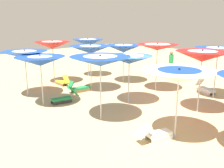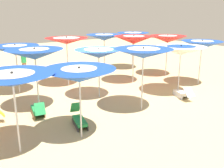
% 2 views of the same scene
% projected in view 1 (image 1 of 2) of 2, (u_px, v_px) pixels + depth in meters
% --- Properties ---
extents(ground, '(40.85, 40.85, 0.04)m').
position_uv_depth(ground, '(137.00, 101.00, 11.56)').
color(ground, '#D1B57F').
extents(beach_umbrella_1, '(2.09, 2.09, 2.47)m').
position_uv_depth(beach_umbrella_1, '(218.00, 51.00, 11.43)').
color(beach_umbrella_1, silver).
rests_on(beach_umbrella_1, ground).
extents(beach_umbrella_2, '(2.13, 2.13, 2.50)m').
position_uv_depth(beach_umbrella_2, '(157.00, 47.00, 12.72)').
color(beach_umbrella_2, silver).
rests_on(beach_umbrella_2, ground).
extents(beach_umbrella_3, '(2.11, 2.11, 2.29)m').
position_uv_depth(beach_umbrella_3, '(124.00, 49.00, 14.56)').
color(beach_umbrella_3, silver).
rests_on(beach_umbrella_3, ground).
extents(beach_umbrella_4, '(2.01, 2.01, 2.49)m').
position_uv_depth(beach_umbrella_4, '(88.00, 42.00, 16.11)').
color(beach_umbrella_4, silver).
rests_on(beach_umbrella_4, ground).
extents(beach_umbrella_6, '(2.05, 2.05, 2.54)m').
position_uv_depth(beach_umbrella_6, '(202.00, 56.00, 9.61)').
color(beach_umbrella_6, silver).
rests_on(beach_umbrella_6, ground).
extents(beach_umbrella_7, '(2.05, 2.05, 2.21)m').
position_uv_depth(beach_umbrella_7, '(129.00, 59.00, 10.85)').
color(beach_umbrella_7, silver).
rests_on(beach_umbrella_7, ground).
extents(beach_umbrella_8, '(2.12, 2.12, 2.43)m').
position_uv_depth(beach_umbrella_8, '(90.00, 49.00, 12.72)').
color(beach_umbrella_8, silver).
rests_on(beach_umbrella_8, ground).
extents(beach_umbrella_9, '(2.05, 2.05, 2.50)m').
position_uv_depth(beach_umbrella_9, '(52.00, 45.00, 14.26)').
color(beach_umbrella_9, silver).
rests_on(beach_umbrella_9, ground).
extents(beach_umbrella_11, '(2.23, 2.23, 2.26)m').
position_uv_depth(beach_umbrella_11, '(179.00, 76.00, 7.47)').
color(beach_umbrella_11, silver).
rests_on(beach_umbrella_11, ground).
extents(beach_umbrella_12, '(2.19, 2.19, 2.45)m').
position_uv_depth(beach_umbrella_12, '(100.00, 61.00, 8.88)').
color(beach_umbrella_12, silver).
rests_on(beach_umbrella_12, ground).
extents(beach_umbrella_13, '(2.10, 2.10, 2.21)m').
position_uv_depth(beach_umbrella_13, '(40.00, 61.00, 10.52)').
color(beach_umbrella_13, silver).
rests_on(beach_umbrella_13, ground).
extents(beach_umbrella_14, '(2.14, 2.14, 2.27)m').
position_uv_depth(beach_umbrella_14, '(25.00, 54.00, 11.84)').
color(beach_umbrella_14, silver).
rests_on(beach_umbrella_14, ground).
extents(lounger_0, '(0.42, 1.21, 0.66)m').
position_uv_depth(lounger_0, '(62.00, 82.00, 14.28)').
color(lounger_0, olive).
rests_on(lounger_0, ground).
extents(lounger_1, '(1.28, 0.77, 0.56)m').
position_uv_depth(lounger_1, '(156.00, 134.00, 7.76)').
color(lounger_1, silver).
rests_on(lounger_1, ground).
extents(lounger_2, '(1.29, 0.66, 0.68)m').
position_uv_depth(lounger_2, '(64.00, 98.00, 11.29)').
color(lounger_2, '#333338').
rests_on(lounger_2, ground).
extents(lounger_3, '(1.26, 0.61, 0.64)m').
position_uv_depth(lounger_3, '(80.00, 88.00, 12.97)').
color(lounger_3, olive).
rests_on(lounger_3, ground).
extents(lounger_4, '(1.02, 1.34, 0.61)m').
position_uv_depth(lounger_4, '(205.00, 89.00, 12.83)').
color(lounger_4, silver).
rests_on(lounger_4, ground).
extents(beachgoer_0, '(0.30, 0.30, 1.68)m').
position_uv_depth(beachgoer_0, '(171.00, 63.00, 16.28)').
color(beachgoer_0, '#A3704C').
rests_on(beachgoer_0, ground).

